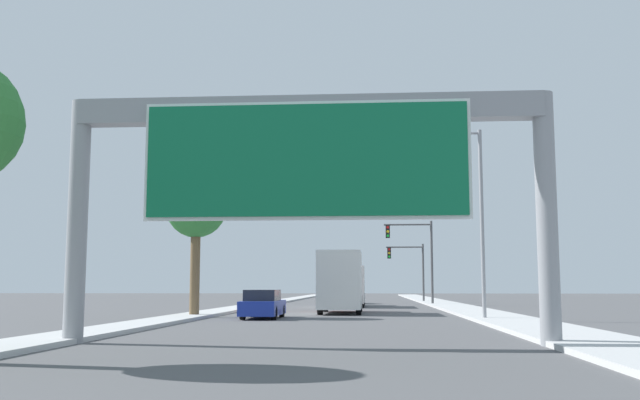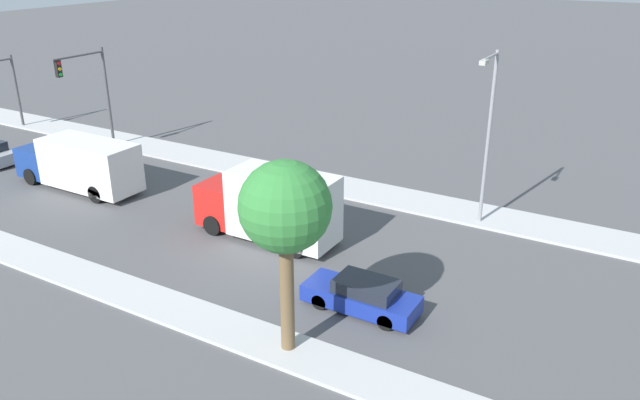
{
  "view_description": "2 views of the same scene",
  "coord_description": "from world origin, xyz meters",
  "px_view_note": "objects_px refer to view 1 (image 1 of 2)",
  "views": [
    {
      "loc": [
        1.75,
        -1.33,
        1.57
      ],
      "look_at": [
        0.0,
        23.13,
        4.53
      ],
      "focal_mm": 40.0,
      "sensor_mm": 36.0,
      "label": 1
    },
    {
      "loc": [
        -22.46,
        24.1,
        13.37
      ],
      "look_at": [
        -1.32,
        36.41,
        3.25
      ],
      "focal_mm": 35.0,
      "sensor_mm": 36.0,
      "label": 2
    }
  ],
  "objects_px": {
    "car_far_right": "(263,305)",
    "car_far_center": "(352,296)",
    "traffic_light_near_intersection": "(417,249)",
    "palm_tree_background": "(196,210)",
    "truck_box_primary": "(341,283)",
    "truck_box_secondary": "(348,286)",
    "street_lamp_right": "(475,207)",
    "sign_gantry": "(306,158)",
    "traffic_light_mid_block": "(411,263)"
  },
  "relations": [
    {
      "from": "car_far_center",
      "to": "traffic_light_near_intersection",
      "type": "distance_m",
      "value": 8.11
    },
    {
      "from": "traffic_light_mid_block",
      "to": "car_far_right",
      "type": "bearing_deg",
      "value": -104.62
    },
    {
      "from": "sign_gantry",
      "to": "street_lamp_right",
      "type": "relative_size",
      "value": 1.53
    },
    {
      "from": "car_far_center",
      "to": "car_far_right",
      "type": "relative_size",
      "value": 1.02
    },
    {
      "from": "sign_gantry",
      "to": "car_far_right",
      "type": "relative_size",
      "value": 2.94
    },
    {
      "from": "street_lamp_right",
      "to": "car_far_right",
      "type": "bearing_deg",
      "value": 171.2
    },
    {
      "from": "car_far_center",
      "to": "traffic_light_mid_block",
      "type": "relative_size",
      "value": 0.84
    },
    {
      "from": "truck_box_primary",
      "to": "traffic_light_mid_block",
      "type": "relative_size",
      "value": 1.28
    },
    {
      "from": "truck_box_primary",
      "to": "street_lamp_right",
      "type": "relative_size",
      "value": 0.82
    },
    {
      "from": "truck_box_primary",
      "to": "truck_box_secondary",
      "type": "relative_size",
      "value": 0.86
    },
    {
      "from": "car_far_right",
      "to": "truck_box_primary",
      "type": "distance_m",
      "value": 7.58
    },
    {
      "from": "car_far_center",
      "to": "street_lamp_right",
      "type": "xyz_separation_m",
      "value": [
        6.56,
        -30.73,
        4.46
      ]
    },
    {
      "from": "car_far_center",
      "to": "palm_tree_background",
      "type": "relative_size",
      "value": 0.66
    },
    {
      "from": "car_far_right",
      "to": "street_lamp_right",
      "type": "xyz_separation_m",
      "value": [
        10.06,
        -1.56,
        4.5
      ]
    },
    {
      "from": "car_far_right",
      "to": "car_far_center",
      "type": "bearing_deg",
      "value": 83.16
    },
    {
      "from": "truck_box_primary",
      "to": "car_far_center",
      "type": "bearing_deg",
      "value": 90.0
    },
    {
      "from": "traffic_light_near_intersection",
      "to": "traffic_light_mid_block",
      "type": "distance_m",
      "value": 10.04
    },
    {
      "from": "car_far_right",
      "to": "traffic_light_near_intersection",
      "type": "distance_m",
      "value": 26.67
    },
    {
      "from": "truck_box_primary",
      "to": "truck_box_secondary",
      "type": "bearing_deg",
      "value": 90.0
    },
    {
      "from": "car_far_center",
      "to": "traffic_light_mid_block",
      "type": "height_order",
      "value": "traffic_light_mid_block"
    },
    {
      "from": "car_far_center",
      "to": "truck_box_primary",
      "type": "xyz_separation_m",
      "value": [
        0.0,
        -22.54,
        1.06
      ]
    },
    {
      "from": "palm_tree_background",
      "to": "truck_box_secondary",
      "type": "bearing_deg",
      "value": 69.25
    },
    {
      "from": "sign_gantry",
      "to": "traffic_light_mid_block",
      "type": "relative_size",
      "value": 2.4
    },
    {
      "from": "car_far_right",
      "to": "street_lamp_right",
      "type": "bearing_deg",
      "value": -8.8
    },
    {
      "from": "truck_box_primary",
      "to": "traffic_light_mid_block",
      "type": "height_order",
      "value": "traffic_light_mid_block"
    },
    {
      "from": "sign_gantry",
      "to": "truck_box_secondary",
      "type": "bearing_deg",
      "value": 90.0
    },
    {
      "from": "traffic_light_mid_block",
      "to": "palm_tree_background",
      "type": "relative_size",
      "value": 0.79
    },
    {
      "from": "palm_tree_background",
      "to": "car_far_center",
      "type": "bearing_deg",
      "value": 75.73
    },
    {
      "from": "truck_box_secondary",
      "to": "palm_tree_background",
      "type": "bearing_deg",
      "value": -110.75
    },
    {
      "from": "car_far_center",
      "to": "traffic_light_mid_block",
      "type": "xyz_separation_m",
      "value": [
        5.57,
        5.59,
        3.05
      ]
    },
    {
      "from": "palm_tree_background",
      "to": "street_lamp_right",
      "type": "distance_m",
      "value": 13.96
    },
    {
      "from": "truck_box_secondary",
      "to": "traffic_light_near_intersection",
      "type": "relative_size",
      "value": 1.2
    },
    {
      "from": "truck_box_primary",
      "to": "truck_box_secondary",
      "type": "distance_m",
      "value": 13.32
    },
    {
      "from": "traffic_light_near_intersection",
      "to": "palm_tree_background",
      "type": "xyz_separation_m",
      "value": [
        -12.73,
        -23.69,
        0.83
      ]
    },
    {
      "from": "sign_gantry",
      "to": "truck_box_primary",
      "type": "bearing_deg",
      "value": 90.0
    },
    {
      "from": "traffic_light_near_intersection",
      "to": "street_lamp_right",
      "type": "relative_size",
      "value": 0.79
    },
    {
      "from": "traffic_light_near_intersection",
      "to": "palm_tree_background",
      "type": "relative_size",
      "value": 0.98
    },
    {
      "from": "sign_gantry",
      "to": "traffic_light_mid_block",
      "type": "xyz_separation_m",
      "value": [
        5.57,
        50.13,
        -1.31
      ]
    },
    {
      "from": "car_far_right",
      "to": "palm_tree_background",
      "type": "distance_m",
      "value": 6.1
    },
    {
      "from": "traffic_light_near_intersection",
      "to": "street_lamp_right",
      "type": "distance_m",
      "value": 26.34
    },
    {
      "from": "truck_box_secondary",
      "to": "palm_tree_background",
      "type": "distance_m",
      "value": 20.55
    },
    {
      "from": "car_far_center",
      "to": "street_lamp_right",
      "type": "relative_size",
      "value": 0.53
    },
    {
      "from": "truck_box_primary",
      "to": "sign_gantry",
      "type": "bearing_deg",
      "value": -90.0
    },
    {
      "from": "traffic_light_near_intersection",
      "to": "palm_tree_background",
      "type": "bearing_deg",
      "value": -118.25
    },
    {
      "from": "traffic_light_mid_block",
      "to": "palm_tree_background",
      "type": "xyz_separation_m",
      "value": [
        -12.72,
        -33.69,
        1.67
      ]
    },
    {
      "from": "truck_box_primary",
      "to": "palm_tree_background",
      "type": "relative_size",
      "value": 1.02
    },
    {
      "from": "traffic_light_near_intersection",
      "to": "palm_tree_background",
      "type": "height_order",
      "value": "palm_tree_background"
    },
    {
      "from": "car_far_center",
      "to": "car_far_right",
      "type": "distance_m",
      "value": 29.38
    },
    {
      "from": "car_far_center",
      "to": "palm_tree_background",
      "type": "distance_m",
      "value": 29.37
    },
    {
      "from": "car_far_center",
      "to": "truck_box_primary",
      "type": "relative_size",
      "value": 0.65
    }
  ]
}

